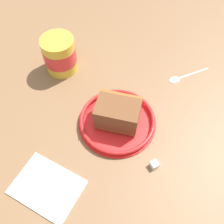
% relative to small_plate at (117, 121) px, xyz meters
% --- Properties ---
extents(ground_plane, '(1.14, 1.14, 0.03)m').
position_rel_small_plate_xyz_m(ground_plane, '(0.05, 0.05, -0.02)').
color(ground_plane, brown).
extents(small_plate, '(0.17, 0.17, 0.02)m').
position_rel_small_plate_xyz_m(small_plate, '(0.00, 0.00, 0.00)').
color(small_plate, red).
rests_on(small_plate, ground_plane).
extents(cake_slice, '(0.10, 0.11, 0.06)m').
position_rel_small_plate_xyz_m(cake_slice, '(0.00, 0.00, 0.03)').
color(cake_slice, brown).
rests_on(cake_slice, small_plate).
extents(tea_mug, '(0.10, 0.08, 0.09)m').
position_rel_small_plate_xyz_m(tea_mug, '(0.01, 0.22, 0.04)').
color(tea_mug, gold).
rests_on(tea_mug, ground_plane).
extents(teaspoon, '(0.11, 0.05, 0.01)m').
position_rel_small_plate_xyz_m(teaspoon, '(0.21, -0.01, -0.01)').
color(teaspoon, silver).
rests_on(teaspoon, ground_plane).
extents(folded_napkin, '(0.13, 0.15, 0.01)m').
position_rel_small_plate_xyz_m(folded_napkin, '(-0.20, -0.01, -0.01)').
color(folded_napkin, white).
rests_on(folded_napkin, ground_plane).
extents(sugar_cube, '(0.02, 0.02, 0.01)m').
position_rel_small_plate_xyz_m(sugar_cube, '(-0.01, -0.12, -0.00)').
color(sugar_cube, white).
rests_on(sugar_cube, ground_plane).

